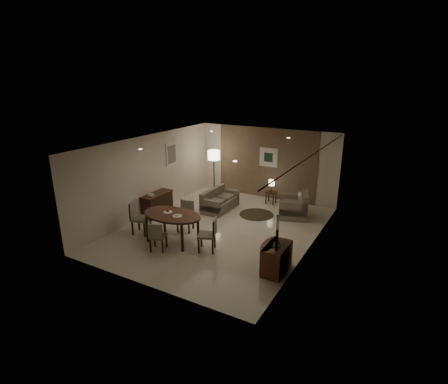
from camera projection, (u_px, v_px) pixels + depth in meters
The scene contains 31 objects.
room_shell at pixel (227, 184), 10.74m from camera, with size 5.50×7.00×2.70m.
taupe_accent at pixel (266, 163), 13.29m from camera, with size 3.96×0.03×2.70m, color brown.
curtain_wall at pixel (309, 204), 9.17m from camera, with size 0.08×6.70×2.58m, color beige, non-canonical shape.
curtain_rod at pixel (313, 154), 8.76m from camera, with size 0.03×0.03×6.80m, color black.
art_back_frame at pixel (269, 157), 13.14m from camera, with size 0.72×0.03×0.72m, color silver.
art_back_canvas at pixel (268, 157), 13.13m from camera, with size 0.34×0.01×0.34m, color #1B3223.
art_left_frame at pixel (171, 154), 12.50m from camera, with size 0.03×0.60×0.80m, color silver.
art_left_canvas at pixel (172, 154), 12.49m from camera, with size 0.01×0.46×0.64m, color gray.
downlight_nl at pixel (140, 149), 9.14m from camera, with size 0.10×0.10×0.01m, color white.
downlight_nr at pixel (235, 161), 7.84m from camera, with size 0.10×0.10×0.01m, color white.
downlight_fl at pixel (211, 131), 12.12m from camera, with size 0.10×0.10×0.01m, color white.
downlight_fr at pixel (288, 138), 10.83m from camera, with size 0.10×0.10×0.01m, color white.
console_desk at pixel (157, 204), 11.86m from camera, with size 0.48×1.20×0.75m, color #4C2618, non-canonical shape.
telephone at pixel (151, 195), 11.48m from camera, with size 0.20×0.14×0.09m, color white, non-canonical shape.
tv_cabinet at pixel (277, 258), 8.36m from camera, with size 0.48×0.90×0.70m, color brown, non-canonical shape.
flat_tv at pixel (277, 233), 8.16m from camera, with size 0.06×0.88×0.60m, color black, non-canonical shape.
dining_table at pixel (173, 228), 9.91m from camera, with size 1.77×1.10×0.83m, color #4C2618, non-canonical shape.
chair_near at pixel (158, 236), 9.39m from camera, with size 0.41×0.41×0.84m, color #756D5A, non-canonical shape.
chair_far at pixel (185, 217), 10.57m from camera, with size 0.44×0.44×0.91m, color #756D5A, non-canonical shape.
chair_left at pixel (141, 218), 10.39m from camera, with size 0.47×0.47×0.98m, color #756D5A, non-canonical shape.
chair_right at pixel (207, 235), 9.34m from camera, with size 0.46×0.46×0.94m, color #756D5A, non-canonical shape.
plate_a at pixel (168, 212), 9.90m from camera, with size 0.26×0.26×0.02m, color white.
plate_b at pixel (177, 216), 9.64m from camera, with size 0.26×0.26×0.02m, color white.
fruit_apple at pixel (168, 210), 9.89m from camera, with size 0.09×0.09×0.09m, color #A5121A.
napkin at pixel (177, 215), 9.63m from camera, with size 0.12×0.08×0.03m, color white.
round_rug at pixel (256, 214), 11.95m from camera, with size 1.17×1.17×0.01m, color #413624.
sofa at pixel (220, 200), 12.32m from camera, with size 0.76×1.53×0.72m, color #756D5A, non-canonical shape.
armchair at pixel (293, 205), 11.65m from camera, with size 0.97×0.91×0.86m, color #756D5A, non-canonical shape.
side_table at pixel (271, 198), 12.95m from camera, with size 0.35×0.35×0.45m, color black, non-canonical shape.
table_lamp at pixel (272, 185), 12.80m from camera, with size 0.22×0.22×0.50m, color #FFEAC1, non-canonical shape.
floor_lamp at pixel (214, 174), 13.57m from camera, with size 0.46×0.46×1.81m, color #FFE5B7, non-canonical shape.
Camera 1 is at (4.93, -8.61, 4.50)m, focal length 28.00 mm.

